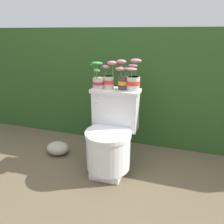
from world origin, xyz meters
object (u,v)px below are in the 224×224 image
object	(u,v)px
toilet	(111,137)
potted_plant_left	(98,79)
potted_plant_midleft	(109,78)
garden_stone	(58,148)
potted_plant_midright	(133,79)
potted_plant_middle	(123,78)

from	to	relation	value
toilet	potted_plant_left	world-z (taller)	potted_plant_left
toilet	potted_plant_left	xyz separation A→B (m)	(-0.15, 0.12, 0.47)
potted_plant_left	potted_plant_midleft	size ratio (longest dim) A/B	0.97
potted_plant_midleft	garden_stone	distance (m)	0.90
potted_plant_midright	potted_plant_middle	bearing A→B (deg)	-179.70
toilet	garden_stone	bearing A→B (deg)	172.12
toilet	potted_plant_midleft	size ratio (longest dim) A/B	3.00
potted_plant_midright	garden_stone	bearing A→B (deg)	-174.24
toilet	potted_plant_midleft	world-z (taller)	potted_plant_midleft
potted_plant_midright	garden_stone	world-z (taller)	potted_plant_midright
potted_plant_midleft	potted_plant_middle	distance (m)	0.11
potted_plant_left	potted_plant_midleft	world-z (taller)	potted_plant_midleft
potted_plant_midleft	potted_plant_midright	distance (m)	0.21
garden_stone	potted_plant_middle	bearing A→B (deg)	6.53
potted_plant_left	potted_plant_middle	xyz separation A→B (m)	(0.21, 0.03, 0.02)
potted_plant_left	potted_plant_midleft	distance (m)	0.10
potted_plant_midleft	potted_plant_midright	bearing A→B (deg)	3.12
garden_stone	toilet	bearing A→B (deg)	-7.88
potted_plant_midright	garden_stone	distance (m)	1.03
toilet	potted_plant_midleft	distance (m)	0.51
toilet	potted_plant_middle	bearing A→B (deg)	69.85
potted_plant_midleft	potted_plant_midright	xyz separation A→B (m)	(0.20, 0.01, -0.00)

